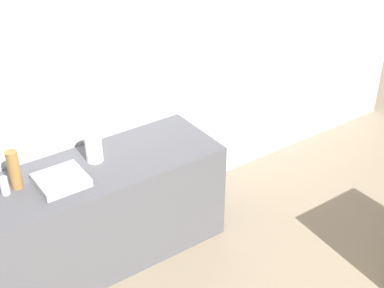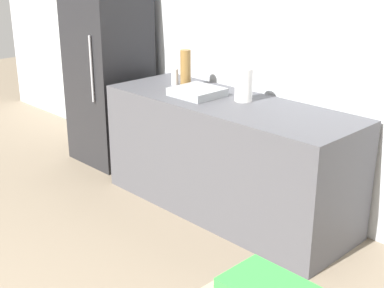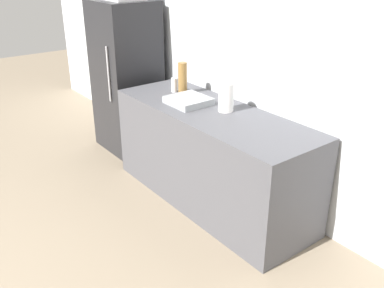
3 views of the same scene
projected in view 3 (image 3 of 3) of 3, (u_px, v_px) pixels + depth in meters
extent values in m
cube|color=silver|center=(245.00, 51.00, 3.69)|extent=(8.00, 0.06, 2.60)
cube|color=#232326|center=(127.00, 77.00, 4.70)|extent=(0.65, 0.58, 1.63)
cylinder|color=#B7B7BC|center=(109.00, 74.00, 4.35)|extent=(0.02, 0.02, 0.57)
cube|color=#4C4C51|center=(211.00, 157.00, 3.77)|extent=(2.01, 0.70, 0.86)
cube|color=#9EA3A8|center=(188.00, 101.00, 3.74)|extent=(0.34, 0.32, 0.06)
cylinder|color=olive|center=(183.00, 78.00, 3.96)|extent=(0.08, 0.08, 0.30)
cylinder|color=silver|center=(174.00, 85.00, 4.05)|extent=(0.06, 0.06, 0.14)
cylinder|color=white|center=(226.00, 97.00, 3.54)|extent=(0.13, 0.13, 0.24)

